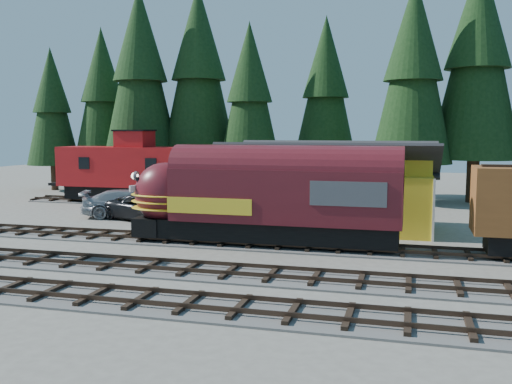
% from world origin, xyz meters
% --- Properties ---
extents(ground, '(120.00, 120.00, 0.00)m').
position_xyz_m(ground, '(0.00, 0.00, 0.00)').
color(ground, '#6B665B').
rests_on(ground, ground).
extents(track_spur, '(32.00, 3.20, 0.33)m').
position_xyz_m(track_spur, '(-10.00, 18.00, 0.06)').
color(track_spur, '#4C4947').
rests_on(track_spur, ground).
extents(depot, '(12.80, 7.00, 5.30)m').
position_xyz_m(depot, '(-0.00, 10.50, 2.96)').
color(depot, gold).
rests_on(depot, ground).
extents(conifer_backdrop, '(79.53, 23.91, 17.45)m').
position_xyz_m(conifer_backdrop, '(4.88, 24.54, 10.12)').
color(conifer_backdrop, black).
rests_on(conifer_backdrop, ground).
extents(locomotive, '(14.40, 2.86, 3.92)m').
position_xyz_m(locomotive, '(-2.89, 4.00, 2.32)').
color(locomotive, black).
rests_on(locomotive, ground).
extents(caboose, '(10.68, 3.10, 5.55)m').
position_xyz_m(caboose, '(-17.92, 18.00, 2.73)').
color(caboose, black).
rests_on(caboose, ground).
extents(pickup_truck_a, '(6.67, 4.64, 1.69)m').
position_xyz_m(pickup_truck_a, '(-12.15, 10.11, 0.85)').
color(pickup_truck_a, black).
rests_on(pickup_truck_a, ground).
extents(pickup_truck_b, '(6.92, 4.71, 1.86)m').
position_xyz_m(pickup_truck_b, '(-13.93, 11.21, 0.93)').
color(pickup_truck_b, '#9C9DA3').
rests_on(pickup_truck_b, ground).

